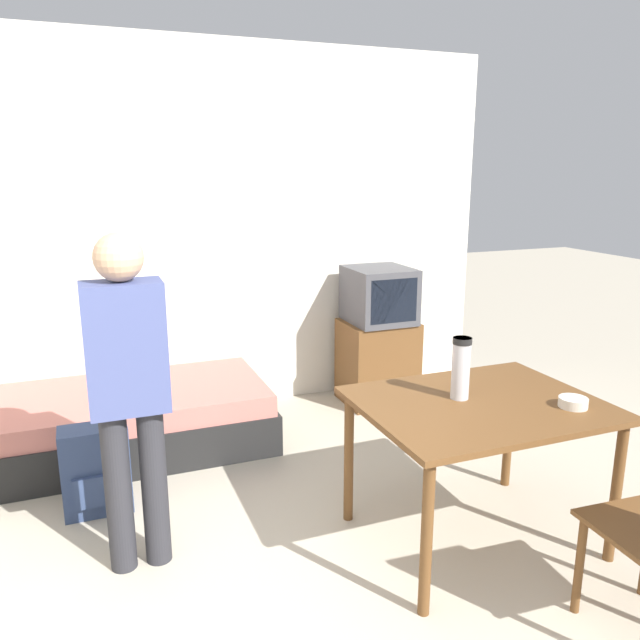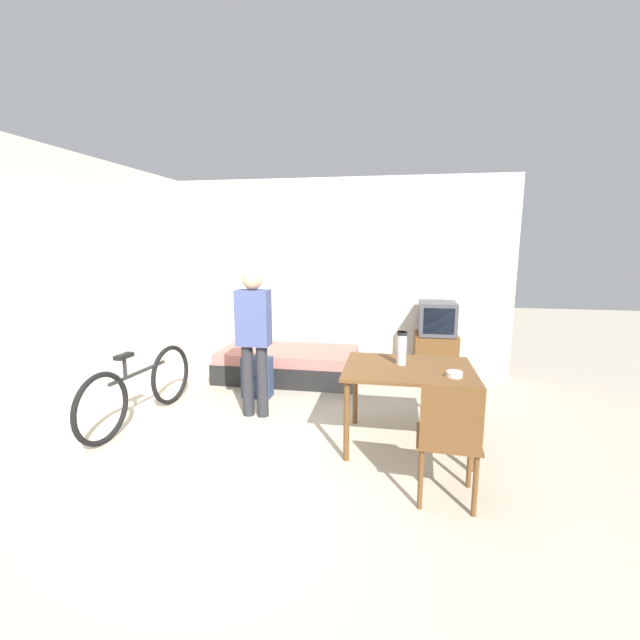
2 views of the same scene
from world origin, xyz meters
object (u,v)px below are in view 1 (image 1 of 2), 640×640
at_px(tv, 378,337).
at_px(dining_table, 479,418).
at_px(backpack, 96,470).
at_px(thermos_flask, 461,366).
at_px(mate_bowl, 573,402).
at_px(person_standing, 128,383).
at_px(daybed, 125,421).

relative_size(tv, dining_table, 0.95).
distance_m(tv, backpack, 2.35).
distance_m(thermos_flask, backpack, 2.00).
bearing_deg(mate_bowl, person_standing, 162.38).
xyz_separation_m(daybed, dining_table, (1.53, -1.68, 0.45)).
distance_m(daybed, backpack, 0.75).
bearing_deg(mate_bowl, daybed, 135.01).
bearing_deg(thermos_flask, person_standing, 167.91).
xyz_separation_m(mate_bowl, backpack, (-2.10, 1.17, -0.52)).
height_order(thermos_flask, mate_bowl, thermos_flask).
bearing_deg(daybed, person_standing, -91.58).
bearing_deg(dining_table, tv, 77.79).
relative_size(daybed, tv, 1.74).
relative_size(person_standing, backpack, 3.22).
xyz_separation_m(daybed, thermos_flask, (1.47, -1.61, 0.70)).
relative_size(dining_table, mate_bowl, 8.52).
distance_m(tv, dining_table, 1.93).
bearing_deg(tv, mate_bowl, -91.17).
height_order(person_standing, thermos_flask, person_standing).
bearing_deg(dining_table, daybed, 132.37).
relative_size(person_standing, thermos_flask, 5.13).
bearing_deg(tv, thermos_flask, -104.65).
xyz_separation_m(tv, mate_bowl, (-0.04, -2.10, 0.23)).
distance_m(thermos_flask, mate_bowl, 0.54).
relative_size(mate_bowl, backpack, 0.27).
height_order(dining_table, thermos_flask, thermos_flask).
distance_m(person_standing, mate_bowl, 2.03).
bearing_deg(daybed, tv, 5.85).
bearing_deg(backpack, tv, 23.29).
bearing_deg(person_standing, daybed, 88.42).
distance_m(tv, mate_bowl, 2.11).
bearing_deg(thermos_flask, dining_table, -49.55).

